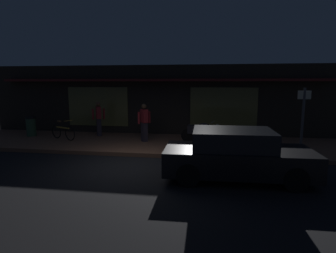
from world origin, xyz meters
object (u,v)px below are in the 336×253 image
bicycle_parked (63,132)px  parked_car_near (236,155)px  trash_bin (31,126)px  sign_post (303,117)px  person_photographer (99,118)px  person_bystander (144,122)px  motorcycle (201,132)px

bicycle_parked → parked_car_near: (7.38, -3.77, 0.20)m
bicycle_parked → trash_bin: (-1.99, 0.58, 0.11)m
bicycle_parked → sign_post: 10.02m
person_photographer → person_bystander: same height
sign_post → trash_bin: size_ratio=2.58×
bicycle_parked → motorcycle: bearing=1.2°
bicycle_parked → person_bystander: bearing=2.0°
bicycle_parked → sign_post: bearing=-7.0°
trash_bin → motorcycle: bearing=-3.1°
trash_bin → parked_car_near: bearing=-24.9°
motorcycle → sign_post: sign_post is taller
parked_car_near → bicycle_parked: bearing=152.9°
sign_post → trash_bin: bearing=171.4°
parked_car_near → person_bystander: bearing=132.6°
motorcycle → bicycle_parked: motorcycle is taller
bicycle_parked → parked_car_near: parked_car_near is taller
bicycle_parked → person_bystander: 3.82m
motorcycle → parked_car_near: size_ratio=0.41×
motorcycle → person_photographer: (-5.01, 1.00, 0.38)m
person_photographer → person_bystander: size_ratio=1.00×
person_bystander → sign_post: (6.11, -1.34, 0.48)m
sign_post → motorcycle: bearing=159.6°
sign_post → trash_bin: (-11.88, 1.79, -0.89)m
person_bystander → trash_bin: (-5.77, 0.45, -0.41)m
bicycle_parked → person_bystander: person_bystander is taller
sign_post → trash_bin: sign_post is taller
bicycle_parked → trash_bin: size_ratio=1.63×
motorcycle → person_photographer: 5.13m
sign_post → person_photographer: bearing=164.8°
person_photographer → trash_bin: size_ratio=1.80×
trash_bin → person_photographer: bearing=9.7°
person_photographer → trash_bin: bearing=-170.3°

